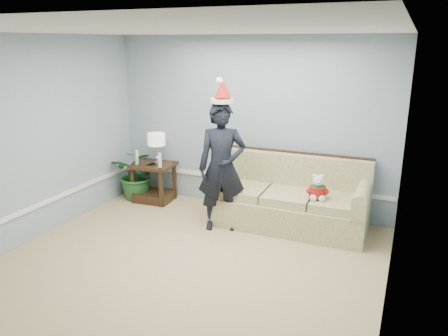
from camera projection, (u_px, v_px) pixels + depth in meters
room_shell at (167, 165)px, 4.57m from camera, size 4.54×5.04×2.74m
wainscot_trim at (141, 196)px, 6.31m from camera, size 4.49×4.99×0.06m
sofa at (290, 201)px, 6.34m from camera, size 2.19×0.96×1.02m
side_table at (154, 186)px, 7.34m from camera, size 0.71×0.61×0.65m
table_lamp at (156, 141)px, 7.13m from camera, size 0.29×0.29×0.51m
candle_pair at (148, 159)px, 7.07m from camera, size 0.50×0.06×0.24m
houseplant at (138, 174)px, 7.39m from camera, size 0.90×0.82×0.88m
man at (222, 167)px, 6.07m from camera, size 0.78×0.67×1.82m
santa_hat at (222, 92)px, 5.79m from camera, size 0.40×0.42×0.35m
teddy_bear at (317, 190)px, 5.89m from camera, size 0.27×0.28×0.36m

